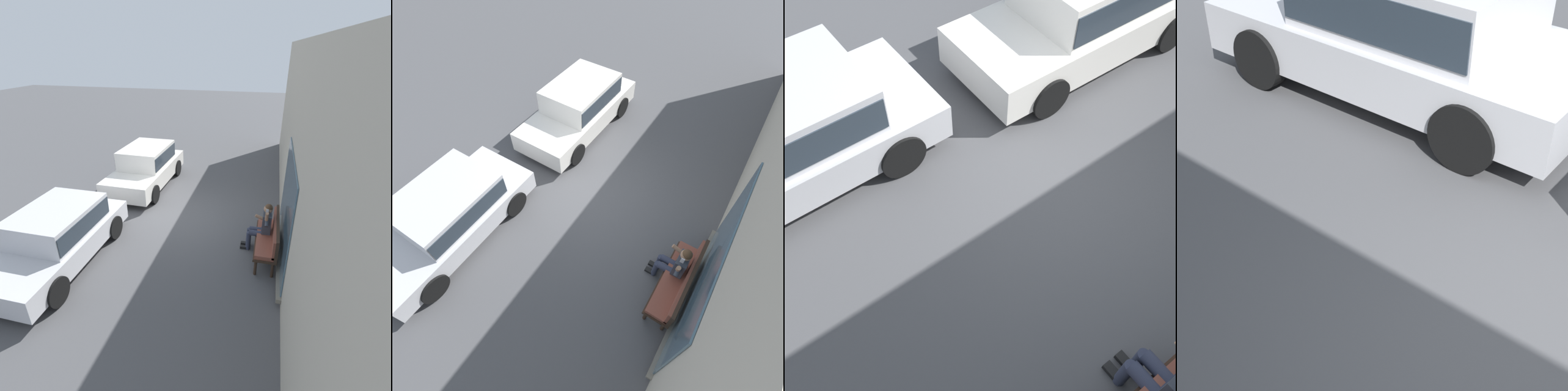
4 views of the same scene
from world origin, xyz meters
TOP-DOWN VIEW (x-y plane):
  - ground_plane at (0.00, 0.00)m, footprint 60.00×60.00m
  - person_on_phone at (1.12, 2.67)m, footprint 0.73×0.74m
  - parked_car_near at (-2.10, -1.82)m, footprint 4.19×1.86m

SIDE VIEW (x-z plane):
  - ground_plane at x=0.00m, z-range 0.00..0.00m
  - person_on_phone at x=1.12m, z-range 0.04..1.40m
  - parked_car_near at x=-2.10m, z-range 0.06..1.59m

